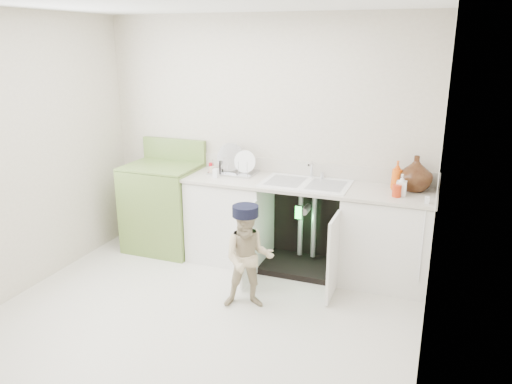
{
  "coord_description": "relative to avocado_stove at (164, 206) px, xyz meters",
  "views": [
    {
      "loc": [
        1.75,
        -3.33,
        2.24
      ],
      "look_at": [
        0.22,
        0.7,
        0.92
      ],
      "focal_mm": 35.0,
      "sensor_mm": 36.0,
      "label": 1
    }
  ],
  "objects": [
    {
      "name": "room_shell",
      "position": [
        1.04,
        -1.18,
        0.76
      ],
      "size": [
        6.0,
        5.5,
        1.26
      ],
      "color": "beige",
      "rests_on": "ground"
    },
    {
      "name": "ground",
      "position": [
        1.04,
        -1.18,
        -0.49
      ],
      "size": [
        3.5,
        3.5,
        0.0
      ],
      "primitive_type": "plane",
      "color": "#BBB5A4",
      "rests_on": "ground"
    },
    {
      "name": "counter_run",
      "position": [
        1.62,
        0.03,
        -0.01
      ],
      "size": [
        2.44,
        1.02,
        1.23
      ],
      "color": "white",
      "rests_on": "ground"
    },
    {
      "name": "repair_worker",
      "position": [
        1.35,
        -0.88,
        -0.02
      ],
      "size": [
        0.58,
        0.8,
        0.92
      ],
      "rotation": [
        0.0,
        0.0,
        0.35
      ],
      "color": "tan",
      "rests_on": "ground"
    },
    {
      "name": "avocado_stove",
      "position": [
        0.0,
        0.0,
        0.0
      ],
      "size": [
        0.77,
        0.65,
        1.19
      ],
      "color": "olive",
      "rests_on": "ground"
    }
  ]
}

